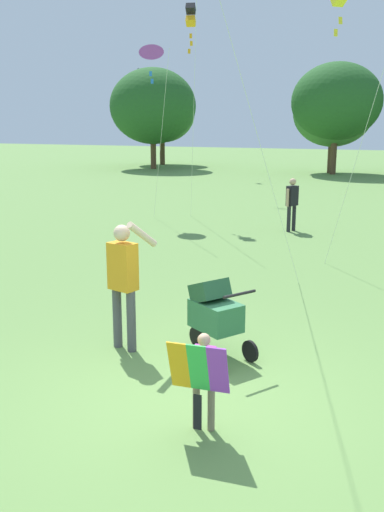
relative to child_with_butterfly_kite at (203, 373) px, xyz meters
The scene contains 8 objects.
ground_plane 0.94m from the child_with_butterfly_kite, 121.33° to the left, with size 120.00×120.00×0.00m, color #668E47.
treeline_distant 30.80m from the child_with_butterfly_kite, 100.22° to the left, with size 37.89×8.19×6.32m.
child_with_butterfly_kite is the anchor object (origin of this frame).
person_adult_flyer 2.35m from the child_with_butterfly_kite, 138.57° to the left, with size 0.63×0.51×1.76m.
stroller 1.84m from the child_with_butterfly_kite, 107.23° to the left, with size 1.08×0.87×1.03m.
kite_orange_delta 13.61m from the child_with_butterfly_kite, 118.90° to the left, with size 2.09×2.61×5.21m.
kite_blue_high 14.20m from the child_with_butterfly_kite, 113.68° to the left, with size 1.57×3.09×6.41m.
person_sitting_far 10.84m from the child_with_butterfly_kite, 98.92° to the left, with size 0.31×0.43×1.47m.
Camera 1 is at (2.26, -5.31, 2.96)m, focal length 39.99 mm.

